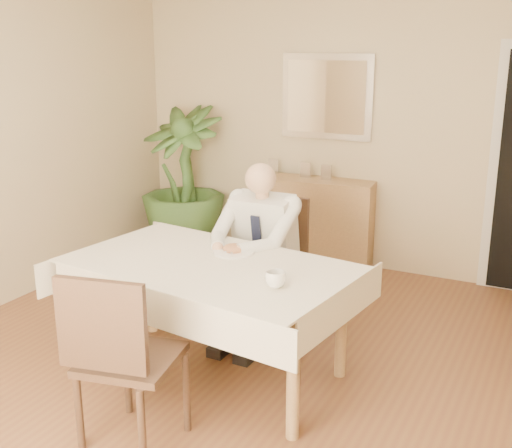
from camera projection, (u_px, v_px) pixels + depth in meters
The scene contains 16 objects.
room at pixel (227, 179), 3.55m from camera, with size 5.00×5.02×2.60m.
mirror at pixel (327, 97), 5.75m from camera, with size 0.86×0.04×0.76m.
dining_table at pixel (209, 276), 3.86m from camera, with size 1.84×1.23×0.75m.
chair_far at pixel (272, 254), 4.66m from camera, with size 0.46×0.46×0.95m.
chair_near at pixel (120, 352), 3.17m from camera, with size 0.54×0.55×0.97m.
seated_man at pixel (254, 246), 4.37m from camera, with size 0.48×0.72×1.24m.
plate at pixel (234, 252), 4.02m from camera, with size 0.26×0.26×0.02m, color white.
food at pixel (234, 248), 4.02m from camera, with size 0.14×0.14×0.06m, color brown.
knife at pixel (235, 253), 3.95m from camera, with size 0.01×0.01×0.13m, color silver.
fork at pixel (223, 251), 3.98m from camera, with size 0.01×0.01×0.13m, color silver.
coffee_mug at pixel (276, 279), 3.46m from camera, with size 0.11×0.11×0.09m, color white.
sideboard at pixel (317, 223), 5.94m from camera, with size 1.02×0.35×0.82m, color #A17E4A.
photo_frame_left at pixel (274, 166), 6.08m from camera, with size 0.10×0.02×0.14m, color silver.
photo_frame_center at pixel (305, 170), 5.90m from camera, with size 0.10×0.02×0.14m, color silver.
photo_frame_right at pixel (326, 172), 5.79m from camera, with size 0.10×0.02×0.14m, color silver.
potted_palm at pixel (183, 181), 6.24m from camera, with size 0.81×0.81×1.44m, color #375C27.
Camera 1 is at (1.72, -3.03, 2.04)m, focal length 45.00 mm.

